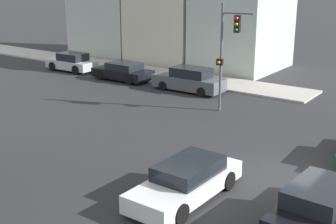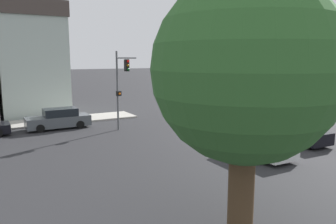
# 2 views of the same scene
# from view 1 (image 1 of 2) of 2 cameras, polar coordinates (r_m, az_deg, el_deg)

# --- Properties ---
(ground_plane) EXTENTS (300.00, 300.00, 0.00)m
(ground_plane) POSITION_cam_1_polar(r_m,az_deg,el_deg) (18.52, 14.23, -7.77)
(ground_plane) COLOR #28282B
(sidewalk_strip) EXTENTS (3.33, 60.00, 0.14)m
(sidewalk_strip) POSITION_cam_1_polar(r_m,az_deg,el_deg) (48.42, -18.71, 7.09)
(sidewalk_strip) COLOR #ADA89E
(sidewalk_strip) RESTS_ON ground_plane
(traffic_signal) EXTENTS (0.71, 1.85, 5.92)m
(traffic_signal) POSITION_cam_1_polar(r_m,az_deg,el_deg) (25.47, 7.33, 8.32)
(traffic_signal) COLOR #515456
(traffic_signal) RESTS_ON ground_plane
(crossing_car_1) EXTENTS (4.83, 1.95, 1.32)m
(crossing_car_1) POSITION_cam_1_polar(r_m,az_deg,el_deg) (16.21, 2.27, -8.41)
(crossing_car_1) COLOR silver
(crossing_car_1) RESTS_ON ground_plane
(crossing_car_2) EXTENTS (4.62, 2.09, 1.47)m
(crossing_car_2) POSITION_cam_1_polar(r_m,az_deg,el_deg) (15.18, 18.06, -10.89)
(crossing_car_2) COLOR black
(crossing_car_2) RESTS_ON ground_plane
(parked_car_0) EXTENTS (1.88, 4.74, 1.56)m
(parked_car_0) POSITION_cam_1_polar(r_m,az_deg,el_deg) (30.47, 2.61, 3.91)
(parked_car_0) COLOR #4C5156
(parked_car_0) RESTS_ON ground_plane
(parked_car_1) EXTENTS (2.03, 4.38, 1.28)m
(parked_car_1) POSITION_cam_1_polar(r_m,az_deg,el_deg) (33.73, -5.51, 4.92)
(parked_car_1) COLOR black
(parked_car_1) RESTS_ON ground_plane
(parked_car_2) EXTENTS (1.94, 4.09, 1.43)m
(parked_car_2) POSITION_cam_1_polar(r_m,az_deg,el_deg) (37.49, -11.63, 5.95)
(parked_car_2) COLOR #B7B7BC
(parked_car_2) RESTS_ON ground_plane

